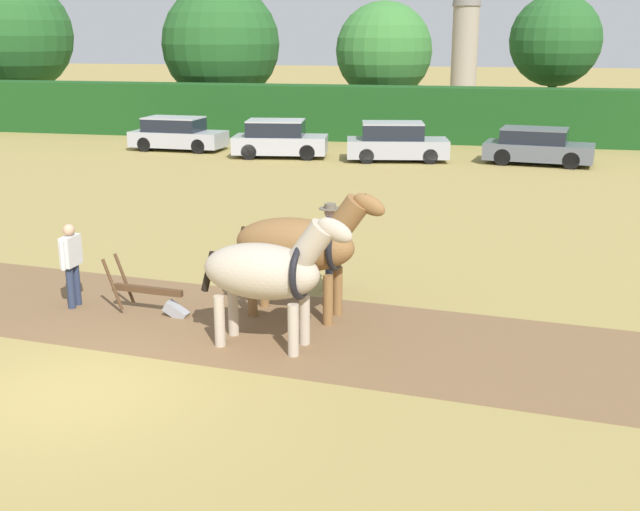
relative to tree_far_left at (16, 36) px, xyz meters
The scene contains 16 objects.
ground_plane 41.56m from the tree_far_left, 56.87° to the right, with size 240.00×240.00×0.00m, color #998447.
plowed_furrow_strip 37.46m from the tree_far_left, 56.53° to the right, with size 29.05×3.76×0.01m, color brown.
hedgerow 23.51m from the tree_far_left, 13.81° to the right, with size 73.66×1.92×2.58m, color #194719.
tree_far_left is the anchor object (origin of this frame).
tree_left 13.16m from the tree_far_left, ahead, with size 6.47×6.47×7.68m.
tree_center_left 22.31m from the tree_far_left, ahead, with size 5.02×5.02×6.65m.
tree_center 30.87m from the tree_far_left, ahead, with size 4.51×4.51×6.92m.
draft_horse_lead_left 40.86m from the tree_far_left, 52.38° to the right, with size 2.69×1.18×2.33m.
draft_horse_lead_right 39.76m from the tree_far_left, 50.83° to the right, with size 2.93×1.25×2.44m.
plow 38.65m from the tree_far_left, 54.35° to the right, with size 1.65×0.50×1.13m.
farmer_at_plow 37.59m from the tree_far_left, 56.37° to the right, with size 0.22×0.65×1.60m.
farmer_beside_team 38.73m from the tree_far_left, 49.12° to the right, with size 0.45×0.69×1.79m.
parked_car_far_left 18.55m from the tree_far_left, 36.84° to the right, with size 4.17×1.94×1.45m.
parked_car_left 23.13m from the tree_far_left, 31.44° to the right, with size 4.08×2.34×1.55m.
parked_car_center_left 27.32m from the tree_far_left, 25.88° to the right, with size 4.33×2.55×1.55m.
parked_car_center 32.27m from the tree_far_left, 21.01° to the right, with size 4.37×2.35×1.42m.
Camera 1 is at (5.81, -9.60, 5.00)m, focal length 45.00 mm.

